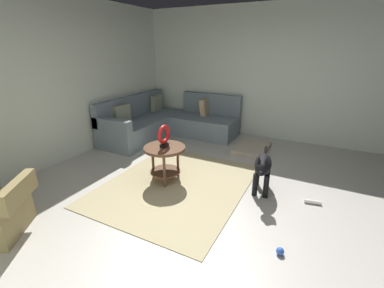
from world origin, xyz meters
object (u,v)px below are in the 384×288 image
object	(u,v)px
sectional_couch	(167,123)
torus_sculpture	(164,135)
side_table	(165,155)
dog	(263,167)
dog_toy_ball	(280,251)
dog_toy_rope	(313,202)
dog_bed_mat	(252,148)

from	to	relation	value
sectional_couch	torus_sculpture	size ratio (longest dim) A/B	6.90
sectional_couch	side_table	world-z (taller)	sectional_couch
sectional_couch	dog	distance (m)	2.86
dog_toy_ball	dog_toy_rope	world-z (taller)	dog_toy_ball
torus_sculpture	dog_toy_ball	size ratio (longest dim) A/B	4.30
side_table	dog_bed_mat	xyz separation A→B (m)	(1.79, -0.83, -0.37)
sectional_couch	torus_sculpture	world-z (taller)	sectional_couch
dog_bed_mat	dog	bearing A→B (deg)	-160.81
side_table	dog	world-z (taller)	dog
dog_toy_rope	sectional_couch	bearing A→B (deg)	64.76
dog_bed_mat	dog_toy_ball	world-z (taller)	dog_bed_mat
torus_sculpture	dog_toy_rope	world-z (taller)	torus_sculpture
side_table	dog_toy_ball	xyz separation A→B (m)	(-0.75, -1.79, -0.38)
torus_sculpture	dog	bearing A→B (deg)	-76.85
dog_toy_ball	torus_sculpture	bearing A→B (deg)	67.17
torus_sculpture	dog	distance (m)	1.42
torus_sculpture	dog_toy_rope	bearing A→B (deg)	-80.62
dog_toy_ball	dog_toy_rope	size ratio (longest dim) A/B	0.38
dog_bed_mat	side_table	bearing A→B (deg)	155.02
dog_toy_ball	dog	bearing A→B (deg)	22.55
sectional_couch	dog_toy_ball	distance (m)	3.86
torus_sculpture	dog_toy_rope	distance (m)	2.15
sectional_couch	side_table	xyz separation A→B (m)	(-1.80, -1.10, 0.12)
torus_sculpture	dog	xyz separation A→B (m)	(0.31, -1.35, -0.33)
dog_toy_rope	dog	bearing A→B (deg)	91.55
torus_sculpture	dog_bed_mat	bearing A→B (deg)	-24.98
dog_toy_ball	dog_toy_rope	xyz separation A→B (m)	(1.09, -0.22, -0.01)
dog_bed_mat	dog_toy_rope	xyz separation A→B (m)	(-1.46, -1.18, -0.02)
side_table	dog_bed_mat	size ratio (longest dim) A/B	0.75
torus_sculpture	dog_toy_rope	size ratio (longest dim) A/B	1.64
dog	dog_toy_ball	world-z (taller)	dog
sectional_couch	dog_toy_ball	world-z (taller)	sectional_couch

